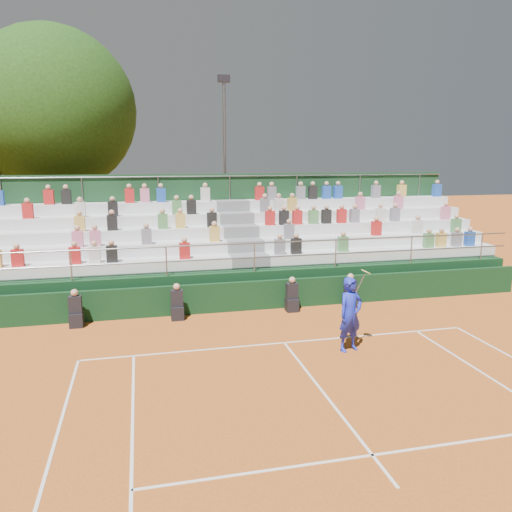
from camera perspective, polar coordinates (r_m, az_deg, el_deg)
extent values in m
plane|color=#BE5C1F|center=(14.21, 3.26, -9.89)|extent=(90.00, 90.00, 0.00)
cube|color=white|center=(14.21, 3.26, -9.87)|extent=(11.00, 0.06, 0.01)
cube|color=white|center=(11.44, 7.94, -15.48)|extent=(0.06, 6.40, 0.01)
cube|color=white|center=(9.63, 13.16, -21.29)|extent=(8.22, 0.06, 0.01)
cube|color=black|center=(16.98, 0.23, -4.50)|extent=(20.00, 0.15, 1.00)
cube|color=black|center=(16.34, -19.84, -6.88)|extent=(0.40, 0.40, 0.44)
cube|color=black|center=(16.20, -19.96, -5.26)|extent=(0.38, 0.25, 0.55)
sphere|color=tan|center=(16.10, -20.05, -3.96)|extent=(0.22, 0.22, 0.22)
cube|color=black|center=(16.24, -8.97, -6.43)|extent=(0.40, 0.40, 0.44)
cube|color=black|center=(16.10, -9.03, -4.80)|extent=(0.38, 0.25, 0.55)
sphere|color=tan|center=(16.00, -9.07, -3.49)|extent=(0.22, 0.22, 0.22)
cube|color=black|center=(16.92, 4.11, -5.58)|extent=(0.40, 0.40, 0.44)
cube|color=black|center=(16.78, 4.13, -4.01)|extent=(0.38, 0.25, 0.55)
sphere|color=tan|center=(16.69, 4.15, -2.76)|extent=(0.22, 0.22, 0.22)
cube|color=black|center=(17.63, 10.64, -5.05)|extent=(0.40, 0.40, 0.44)
cube|color=black|center=(17.50, 10.70, -3.54)|extent=(0.38, 0.25, 0.55)
sphere|color=tan|center=(17.41, 10.75, -2.33)|extent=(0.22, 0.22, 0.22)
cube|color=black|center=(19.89, -1.83, -1.83)|extent=(20.00, 5.20, 1.20)
cube|color=silver|center=(17.79, -17.90, -1.31)|extent=(9.30, 0.85, 0.42)
cube|color=silver|center=(19.93, 14.40, 0.22)|extent=(9.30, 0.85, 0.42)
cube|color=slate|center=(18.11, -0.81, -0.52)|extent=(1.40, 0.85, 0.42)
cube|color=silver|center=(18.53, -17.78, 0.52)|extent=(9.30, 0.85, 0.42)
cube|color=silver|center=(20.60, 13.37, 1.81)|extent=(9.30, 0.85, 0.42)
cube|color=slate|center=(18.85, -1.36, 1.25)|extent=(1.40, 0.85, 0.42)
cube|color=silver|center=(19.30, -17.66, 2.21)|extent=(9.30, 0.85, 0.42)
cube|color=silver|center=(21.29, 12.41, 3.31)|extent=(9.30, 0.85, 0.42)
cube|color=slate|center=(19.60, -1.88, 2.88)|extent=(1.40, 0.85, 0.42)
cube|color=silver|center=(20.08, -17.56, 3.77)|extent=(9.30, 0.85, 0.42)
cube|color=silver|center=(22.00, 11.51, 4.70)|extent=(9.30, 0.85, 0.42)
cube|color=slate|center=(20.37, -2.36, 4.40)|extent=(1.40, 0.85, 0.42)
cube|color=silver|center=(20.88, -17.46, 5.21)|extent=(9.30, 0.85, 0.42)
cube|color=silver|center=(22.73, 10.66, 6.01)|extent=(9.30, 0.85, 0.42)
cube|color=slate|center=(21.16, -2.80, 5.80)|extent=(1.40, 0.85, 0.42)
cube|color=#173D20|center=(21.77, -3.03, 3.60)|extent=(20.00, 0.12, 4.40)
cylinder|color=gray|center=(17.13, -0.19, 1.47)|extent=(20.00, 0.05, 0.05)
cylinder|color=gray|center=(21.49, -3.04, 9.12)|extent=(20.00, 0.05, 0.05)
cube|color=red|center=(17.91, -25.59, -0.20)|extent=(0.36, 0.24, 0.56)
cube|color=red|center=(17.61, -19.99, 0.06)|extent=(0.36, 0.24, 0.56)
cube|color=silver|center=(17.54, -17.96, 0.15)|extent=(0.36, 0.24, 0.56)
cube|color=black|center=(17.50, -16.14, 0.23)|extent=(0.36, 0.24, 0.56)
cube|color=red|center=(17.53, -8.16, 0.59)|extent=(0.36, 0.24, 0.56)
cube|color=pink|center=(18.36, -19.71, 1.86)|extent=(0.36, 0.24, 0.56)
cube|color=pink|center=(18.30, -17.90, 1.94)|extent=(0.36, 0.24, 0.56)
cube|color=slate|center=(18.24, -12.40, 2.20)|extent=(0.36, 0.24, 0.56)
cube|color=gold|center=(18.43, -4.76, 2.52)|extent=(0.36, 0.24, 0.56)
cube|color=gold|center=(19.14, -19.49, 3.51)|extent=(0.36, 0.24, 0.56)
cube|color=black|center=(19.05, -16.11, 3.68)|extent=(0.36, 0.24, 0.56)
cube|color=#4C8C4C|center=(19.04, -10.62, 3.93)|extent=(0.36, 0.24, 0.56)
cube|color=gold|center=(19.08, -8.63, 4.01)|extent=(0.36, 0.24, 0.56)
cube|color=black|center=(19.20, -5.06, 4.14)|extent=(0.36, 0.24, 0.56)
cube|color=red|center=(20.22, -24.63, 4.72)|extent=(0.36, 0.24, 0.56)
cube|color=silver|center=(19.94, -19.44, 5.02)|extent=(0.36, 0.24, 0.56)
cube|color=black|center=(19.84, -16.04, 5.20)|extent=(0.36, 0.24, 0.56)
cube|color=#4C8C4C|center=(19.87, -9.04, 5.51)|extent=(0.36, 0.24, 0.56)
cube|color=black|center=(19.91, -7.40, 5.57)|extent=(0.36, 0.24, 0.56)
cube|color=red|center=(20.90, -22.59, 6.22)|extent=(0.36, 0.24, 0.56)
cube|color=black|center=(20.81, -20.86, 6.33)|extent=(0.36, 0.24, 0.56)
cube|color=red|center=(20.63, -14.26, 6.69)|extent=(0.36, 0.24, 0.56)
cube|color=pink|center=(20.63, -12.60, 6.76)|extent=(0.36, 0.24, 0.56)
cube|color=#1E4CB2|center=(20.64, -10.80, 6.84)|extent=(0.36, 0.24, 0.56)
cube|color=silver|center=(20.79, -5.82, 7.01)|extent=(0.36, 0.24, 0.56)
cube|color=slate|center=(18.14, 2.73, 1.06)|extent=(0.36, 0.24, 0.56)
cube|color=black|center=(18.32, 4.60, 1.14)|extent=(0.36, 0.24, 0.56)
cube|color=#4C8C4C|center=(18.95, 9.90, 1.35)|extent=(0.36, 0.24, 0.56)
cube|color=#4C8C4C|center=(20.61, 19.12, 1.69)|extent=(0.36, 0.24, 0.56)
cube|color=gold|center=(20.90, 20.38, 1.74)|extent=(0.36, 0.24, 0.56)
cube|color=slate|center=(21.29, 21.93, 1.79)|extent=(0.36, 0.24, 0.56)
cube|color=#1E4CB2|center=(21.63, 23.21, 1.83)|extent=(0.36, 0.24, 0.56)
cube|color=slate|center=(19.05, 3.80, 2.83)|extent=(0.36, 0.24, 0.56)
cube|color=red|center=(20.39, 13.59, 3.10)|extent=(0.36, 0.24, 0.56)
cube|color=silver|center=(21.26, 17.96, 3.19)|extent=(0.36, 0.24, 0.56)
cube|color=#4C8C4C|center=(22.22, 21.88, 3.26)|extent=(0.36, 0.24, 0.56)
cube|color=red|center=(19.66, 1.61, 4.35)|extent=(0.36, 0.24, 0.56)
cube|color=black|center=(19.81, 3.21, 4.39)|extent=(0.36, 0.24, 0.56)
cube|color=red|center=(19.97, 4.73, 4.43)|extent=(0.36, 0.24, 0.56)
cube|color=#4C8C4C|center=(20.19, 6.57, 4.47)|extent=(0.36, 0.24, 0.56)
cube|color=black|center=(20.38, 8.04, 4.50)|extent=(0.36, 0.24, 0.56)
cube|color=red|center=(20.62, 9.75, 4.53)|extent=(0.36, 0.24, 0.56)
cube|color=slate|center=(20.85, 11.18, 4.55)|extent=(0.36, 0.24, 0.56)
cube|color=silver|center=(21.34, 14.01, 4.58)|extent=(0.36, 0.24, 0.56)
cube|color=slate|center=(21.66, 15.59, 4.59)|extent=(0.36, 0.24, 0.56)
cube|color=pink|center=(22.89, 20.84, 4.61)|extent=(0.36, 0.24, 0.56)
cube|color=slate|center=(20.43, 1.02, 5.81)|extent=(0.36, 0.24, 0.56)
cube|color=silver|center=(20.58, 2.61, 5.84)|extent=(0.36, 0.24, 0.56)
cube|color=gold|center=(20.74, 4.15, 5.87)|extent=(0.36, 0.24, 0.56)
cube|color=pink|center=(21.83, 11.80, 5.93)|extent=(0.36, 0.24, 0.56)
cube|color=pink|center=(22.64, 15.95, 5.92)|extent=(0.36, 0.24, 0.56)
cube|color=red|center=(21.21, 0.40, 7.16)|extent=(0.36, 0.24, 0.56)
cube|color=slate|center=(21.34, 1.80, 7.18)|extent=(0.36, 0.24, 0.56)
cube|color=slate|center=(21.71, 5.11, 7.21)|extent=(0.36, 0.24, 0.56)
cube|color=black|center=(21.88, 6.49, 7.22)|extent=(0.36, 0.24, 0.56)
cube|color=#1E4CB2|center=(22.10, 8.04, 7.22)|extent=(0.36, 0.24, 0.56)
cube|color=#1E4CB2|center=(22.30, 9.33, 7.22)|extent=(0.36, 0.24, 0.56)
cube|color=slate|center=(23.05, 13.53, 7.19)|extent=(0.36, 0.24, 0.56)
cube|color=gold|center=(23.64, 16.29, 7.14)|extent=(0.36, 0.24, 0.56)
cube|color=#1E4CB2|center=(24.56, 19.95, 7.06)|extent=(0.36, 0.24, 0.56)
imported|color=#1B2ACC|center=(13.60, 10.73, -6.56)|extent=(0.84, 0.68, 2.01)
cylinder|color=gray|center=(13.47, 11.84, -3.05)|extent=(0.26, 0.03, 0.51)
cylinder|color=#E5D866|center=(13.46, 12.47, -1.77)|extent=(0.26, 0.28, 0.14)
cylinder|color=#382514|center=(26.03, -21.32, 3.90)|extent=(0.50, 0.50, 4.20)
sphere|color=#18370F|center=(25.93, -22.17, 15.19)|extent=(7.57, 7.57, 7.57)
cylinder|color=gray|center=(25.92, -3.57, 9.63)|extent=(0.16, 0.16, 8.71)
cube|color=black|center=(26.17, -3.70, 19.59)|extent=(0.60, 0.25, 0.35)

